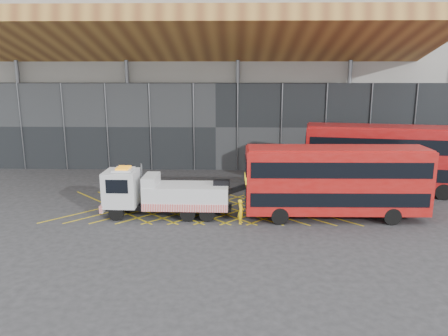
{
  "coord_description": "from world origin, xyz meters",
  "views": [
    {
      "loc": [
        3.71,
        -28.49,
        9.2
      ],
      "look_at": [
        3.0,
        1.5,
        2.4
      ],
      "focal_mm": 35.0,
      "sensor_mm": 36.0,
      "label": 1
    }
  ],
  "objects_px": {
    "recovery_truck": "(162,194)",
    "bus_towed": "(336,180)",
    "bus_second": "(390,156)",
    "worker": "(241,211)"
  },
  "relations": [
    {
      "from": "bus_second",
      "to": "recovery_truck",
      "type": "bearing_deg",
      "value": -149.87
    },
    {
      "from": "bus_towed",
      "to": "bus_second",
      "type": "distance_m",
      "value": 8.19
    },
    {
      "from": "bus_towed",
      "to": "recovery_truck",
      "type": "bearing_deg",
      "value": 178.54
    },
    {
      "from": "bus_towed",
      "to": "worker",
      "type": "height_order",
      "value": "bus_towed"
    },
    {
      "from": "bus_towed",
      "to": "bus_second",
      "type": "relative_size",
      "value": 0.88
    },
    {
      "from": "bus_towed",
      "to": "worker",
      "type": "distance_m",
      "value": 6.24
    },
    {
      "from": "bus_towed",
      "to": "bus_second",
      "type": "height_order",
      "value": "bus_second"
    },
    {
      "from": "recovery_truck",
      "to": "worker",
      "type": "distance_m",
      "value": 5.2
    },
    {
      "from": "recovery_truck",
      "to": "bus_towed",
      "type": "distance_m",
      "value": 10.93
    },
    {
      "from": "bus_towed",
      "to": "worker",
      "type": "xyz_separation_m",
      "value": [
        -5.88,
        -1.07,
        -1.77
      ]
    }
  ]
}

